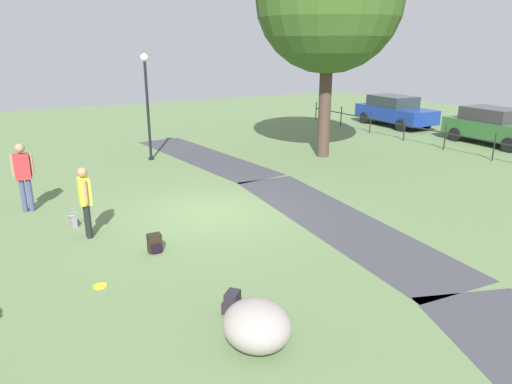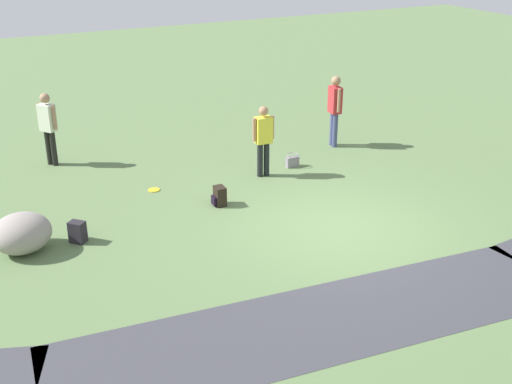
{
  "view_description": "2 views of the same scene",
  "coord_description": "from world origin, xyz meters",
  "px_view_note": "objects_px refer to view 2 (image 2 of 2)",
  "views": [
    {
      "loc": [
        10.53,
        -4.67,
        4.19
      ],
      "look_at": [
        1.5,
        0.48,
        0.91
      ],
      "focal_mm": 33.07,
      "sensor_mm": 36.0,
      "label": 1
    },
    {
      "loc": [
        6.42,
        9.22,
        5.53
      ],
      "look_at": [
        1.71,
        -0.13,
        1.03
      ],
      "focal_mm": 46.11,
      "sensor_mm": 36.0,
      "label": 2
    }
  ],
  "objects_px": {
    "backpack_by_boulder": "(78,232)",
    "frisbee_on_grass": "(154,190)",
    "passerby_on_path": "(48,124)",
    "spare_backpack_on_lawn": "(219,196)",
    "man_near_boulder": "(335,106)",
    "lawn_boulder": "(22,233)",
    "woman_with_handbag": "(263,136)",
    "handbag_on_grass": "(292,161)"
  },
  "relations": [
    {
      "from": "man_near_boulder",
      "to": "passerby_on_path",
      "type": "relative_size",
      "value": 1.05
    },
    {
      "from": "lawn_boulder",
      "to": "frisbee_on_grass",
      "type": "distance_m",
      "value": 3.35
    },
    {
      "from": "lawn_boulder",
      "to": "passerby_on_path",
      "type": "bearing_deg",
      "value": -107.37
    },
    {
      "from": "woman_with_handbag",
      "to": "handbag_on_grass",
      "type": "bearing_deg",
      "value": -167.04
    },
    {
      "from": "woman_with_handbag",
      "to": "spare_backpack_on_lawn",
      "type": "bearing_deg",
      "value": 33.99
    },
    {
      "from": "lawn_boulder",
      "to": "frisbee_on_grass",
      "type": "relative_size",
      "value": 4.97
    },
    {
      "from": "man_near_boulder",
      "to": "backpack_by_boulder",
      "type": "relative_size",
      "value": 4.5
    },
    {
      "from": "man_near_boulder",
      "to": "frisbee_on_grass",
      "type": "height_order",
      "value": "man_near_boulder"
    },
    {
      "from": "lawn_boulder",
      "to": "handbag_on_grass",
      "type": "distance_m",
      "value": 6.46
    },
    {
      "from": "lawn_boulder",
      "to": "passerby_on_path",
      "type": "relative_size",
      "value": 0.72
    },
    {
      "from": "woman_with_handbag",
      "to": "backpack_by_boulder",
      "type": "xyz_separation_m",
      "value": [
        4.47,
        1.36,
        -0.74
      ]
    },
    {
      "from": "passerby_on_path",
      "to": "spare_backpack_on_lawn",
      "type": "relative_size",
      "value": 4.31
    },
    {
      "from": "backpack_by_boulder",
      "to": "passerby_on_path",
      "type": "bearing_deg",
      "value": -94.79
    },
    {
      "from": "lawn_boulder",
      "to": "passerby_on_path",
      "type": "distance_m",
      "value": 4.4
    },
    {
      "from": "backpack_by_boulder",
      "to": "frisbee_on_grass",
      "type": "distance_m",
      "value": 2.59
    },
    {
      "from": "woman_with_handbag",
      "to": "backpack_by_boulder",
      "type": "bearing_deg",
      "value": 16.94
    },
    {
      "from": "man_near_boulder",
      "to": "passerby_on_path",
      "type": "bearing_deg",
      "value": -15.43
    },
    {
      "from": "passerby_on_path",
      "to": "spare_backpack_on_lawn",
      "type": "xyz_separation_m",
      "value": [
        -2.58,
        3.9,
        -0.81
      ]
    },
    {
      "from": "spare_backpack_on_lawn",
      "to": "backpack_by_boulder",
      "type": "bearing_deg",
      "value": 6.31
    },
    {
      "from": "woman_with_handbag",
      "to": "handbag_on_grass",
      "type": "height_order",
      "value": "woman_with_handbag"
    },
    {
      "from": "passerby_on_path",
      "to": "backpack_by_boulder",
      "type": "relative_size",
      "value": 4.31
    },
    {
      "from": "lawn_boulder",
      "to": "woman_with_handbag",
      "type": "distance_m",
      "value": 5.6
    },
    {
      "from": "man_near_boulder",
      "to": "passerby_on_path",
      "type": "xyz_separation_m",
      "value": [
        6.65,
        -1.84,
        -0.05
      ]
    },
    {
      "from": "lawn_boulder",
      "to": "spare_backpack_on_lawn",
      "type": "distance_m",
      "value": 3.89
    },
    {
      "from": "woman_with_handbag",
      "to": "handbag_on_grass",
      "type": "xyz_separation_m",
      "value": [
        -0.87,
        -0.2,
        -0.79
      ]
    },
    {
      "from": "backpack_by_boulder",
      "to": "frisbee_on_grass",
      "type": "xyz_separation_m",
      "value": [
        -1.98,
        -1.66,
        -0.18
      ]
    },
    {
      "from": "woman_with_handbag",
      "to": "lawn_boulder",
      "type": "bearing_deg",
      "value": 13.4
    },
    {
      "from": "handbag_on_grass",
      "to": "backpack_by_boulder",
      "type": "bearing_deg",
      "value": 16.3
    },
    {
      "from": "passerby_on_path",
      "to": "frisbee_on_grass",
      "type": "bearing_deg",
      "value": 122.37
    },
    {
      "from": "woman_with_handbag",
      "to": "backpack_by_boulder",
      "type": "relative_size",
      "value": 4.05
    },
    {
      "from": "handbag_on_grass",
      "to": "frisbee_on_grass",
      "type": "height_order",
      "value": "handbag_on_grass"
    },
    {
      "from": "lawn_boulder",
      "to": "backpack_by_boulder",
      "type": "xyz_separation_m",
      "value": [
        -0.95,
        0.07,
        -0.16
      ]
    },
    {
      "from": "handbag_on_grass",
      "to": "spare_backpack_on_lawn",
      "type": "relative_size",
      "value": 0.82
    },
    {
      "from": "man_near_boulder",
      "to": "backpack_by_boulder",
      "type": "distance_m",
      "value": 7.46
    },
    {
      "from": "handbag_on_grass",
      "to": "man_near_boulder",
      "type": "bearing_deg",
      "value": -153.59
    },
    {
      "from": "handbag_on_grass",
      "to": "woman_with_handbag",
      "type": "bearing_deg",
      "value": 12.96
    },
    {
      "from": "man_near_boulder",
      "to": "handbag_on_grass",
      "type": "height_order",
      "value": "man_near_boulder"
    },
    {
      "from": "backpack_by_boulder",
      "to": "handbag_on_grass",
      "type": "bearing_deg",
      "value": -163.7
    },
    {
      "from": "lawn_boulder",
      "to": "man_near_boulder",
      "type": "bearing_deg",
      "value": -163.75
    },
    {
      "from": "backpack_by_boulder",
      "to": "lawn_boulder",
      "type": "bearing_deg",
      "value": -4.37
    },
    {
      "from": "passerby_on_path",
      "to": "frisbee_on_grass",
      "type": "relative_size",
      "value": 6.86
    },
    {
      "from": "woman_with_handbag",
      "to": "man_near_boulder",
      "type": "bearing_deg",
      "value": -157.93
    }
  ]
}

